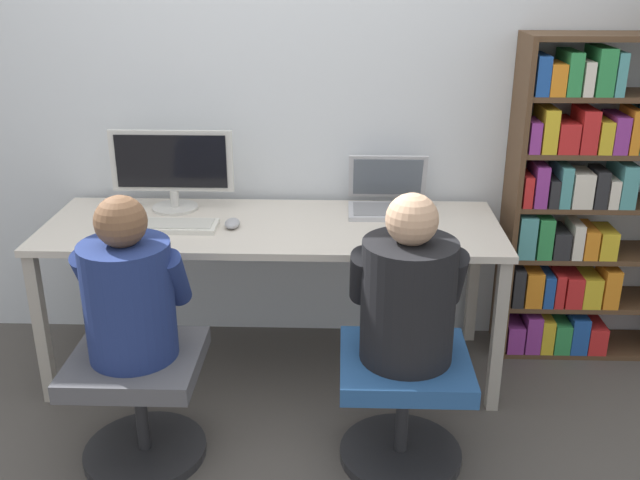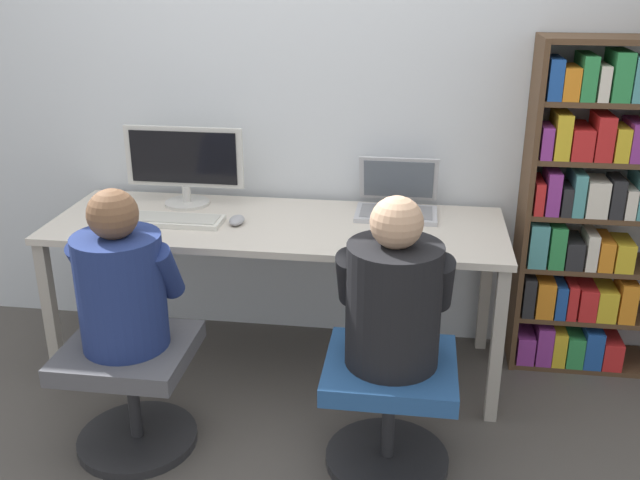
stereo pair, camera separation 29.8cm
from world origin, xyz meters
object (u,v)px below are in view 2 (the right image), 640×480
at_px(laptop, 397,202).
at_px(office_chair_left, 132,384).
at_px(keyboard, 172,220).
at_px(office_chair_right, 389,402).
at_px(person_at_laptop, 394,295).
at_px(person_at_monitor, 121,282).
at_px(bookshelf, 597,219).
at_px(desktop_monitor, 184,165).

bearing_deg(laptop, office_chair_left, -137.98).
xyz_separation_m(laptop, office_chair_left, (-0.97, -0.88, -0.50)).
relative_size(laptop, keyboard, 0.81).
height_order(office_chair_right, person_at_laptop, person_at_laptop).
relative_size(person_at_monitor, person_at_laptop, 0.98).
xyz_separation_m(keyboard, person_at_laptop, (1.00, -0.58, -0.02)).
bearing_deg(keyboard, person_at_laptop, -29.82).
bearing_deg(bookshelf, office_chair_right, -134.92).
relative_size(keyboard, bookshelf, 0.30).
xyz_separation_m(keyboard, office_chair_right, (1.00, -0.58, -0.46)).
xyz_separation_m(desktop_monitor, office_chair_right, (1.02, -0.84, -0.64)).
height_order(laptop, office_chair_left, laptop).
height_order(desktop_monitor, office_chair_right, desktop_monitor).
bearing_deg(office_chair_left, laptop, 42.02).
distance_m(laptop, bookshelf, 0.89).
relative_size(office_chair_right, person_at_laptop, 0.76).
bearing_deg(person_at_laptop, office_chair_right, -90.00).
bearing_deg(office_chair_left, office_chair_right, 0.99).
relative_size(person_at_monitor, bookshelf, 0.40).
height_order(desktop_monitor, laptop, desktop_monitor).
bearing_deg(keyboard, person_at_monitor, -89.27).
bearing_deg(office_chair_right, person_at_monitor, -179.27).
relative_size(desktop_monitor, person_at_monitor, 0.91).
height_order(laptop, bookshelf, bookshelf).
distance_m(office_chair_right, bookshelf, 1.31).
relative_size(desktop_monitor, office_chair_left, 1.18).
distance_m(office_chair_right, person_at_laptop, 0.44).
xyz_separation_m(person_at_monitor, person_at_laptop, (1.00, 0.02, 0.00)).
xyz_separation_m(desktop_monitor, office_chair_left, (0.02, -0.85, -0.64)).
bearing_deg(keyboard, desktop_monitor, 92.88).
bearing_deg(keyboard, office_chair_left, -89.27).
bearing_deg(office_chair_left, person_at_laptop, 1.26).
xyz_separation_m(keyboard, bookshelf, (1.87, 0.29, -0.00)).
distance_m(keyboard, office_chair_left, 0.75).
distance_m(laptop, office_chair_right, 0.99).
bearing_deg(person_at_monitor, person_at_laptop, 1.00).
relative_size(laptop, office_chair_right, 0.77).
height_order(keyboard, office_chair_right, keyboard).
xyz_separation_m(laptop, person_at_monitor, (-0.97, -0.87, -0.07)).
bearing_deg(desktop_monitor, person_at_monitor, -88.62).
relative_size(desktop_monitor, bookshelf, 0.37).
distance_m(office_chair_right, person_at_monitor, 1.09).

